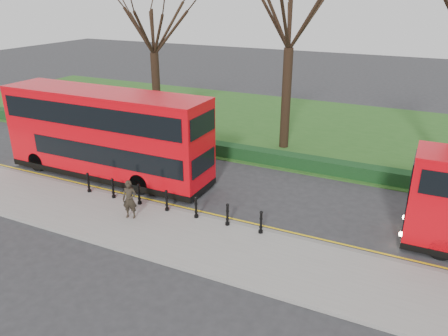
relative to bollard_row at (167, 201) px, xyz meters
The scene contains 12 objects.
ground 1.50m from the bollard_row, 92.50° to the left, with size 120.00×120.00×0.00m, color #28282B.
pavement 1.75m from the bollard_row, 92.04° to the right, with size 60.00×4.00×0.15m, color gray.
kerb 0.68m from the bollard_row, 99.54° to the left, with size 60.00×0.25×0.16m, color slate.
grass_verge 16.36m from the bollard_row, 90.21° to the left, with size 60.00×18.00×0.06m, color #25521B.
hedge 8.15m from the bollard_row, 90.41° to the left, with size 60.00×0.90×0.80m, color black.
yellow_line_outer 0.92m from the bollard_row, 95.17° to the left, with size 60.00×0.10×0.01m, color yellow.
yellow_line_inner 1.07m from the bollard_row, 93.96° to the left, with size 60.00×0.10×0.01m, color yellow.
tree_left 15.49m from the bollard_row, 125.38° to the left, with size 6.56×6.56×10.24m.
tree_mid 13.99m from the bollard_row, 80.29° to the left, with size 7.57×7.57×11.83m.
bollard_row is the anchor object (origin of this frame).
bus_lead 6.18m from the bollard_row, 155.73° to the left, with size 12.14×2.78×4.83m.
pedestrian 1.75m from the bollard_row, 131.19° to the right, with size 0.66×0.43×1.80m, color black.
Camera 1 is at (10.44, -16.66, 9.76)m, focal length 35.00 mm.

